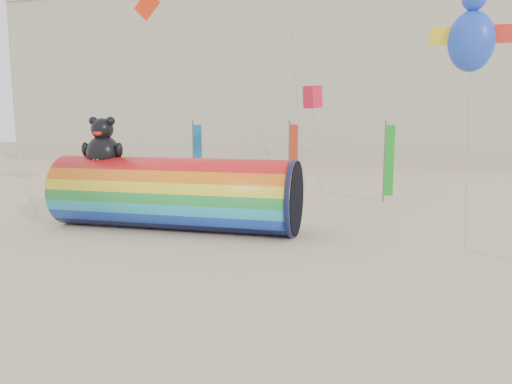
# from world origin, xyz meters

# --- Properties ---
(ground) EXTENTS (160.00, 160.00, 0.00)m
(ground) POSITION_xyz_m (0.00, 0.00, 0.00)
(ground) COLOR #CCB58C
(ground) RESTS_ON ground
(hotel_building) EXTENTS (60.40, 15.40, 20.60)m
(hotel_building) POSITION_xyz_m (-12.00, 45.95, 10.31)
(hotel_building) COLOR #B7AD99
(hotel_building) RESTS_ON ground
(windsock_assembly) EXTENTS (11.87, 3.62, 5.47)m
(windsock_assembly) POSITION_xyz_m (-4.31, 4.41, 1.82)
(windsock_assembly) COLOR red
(windsock_assembly) RESTS_ON ground
(festival_banners) EXTENTS (12.73, 2.85, 5.20)m
(festival_banners) POSITION_xyz_m (-0.52, 14.64, 2.64)
(festival_banners) COLOR #59595E
(festival_banners) RESTS_ON ground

